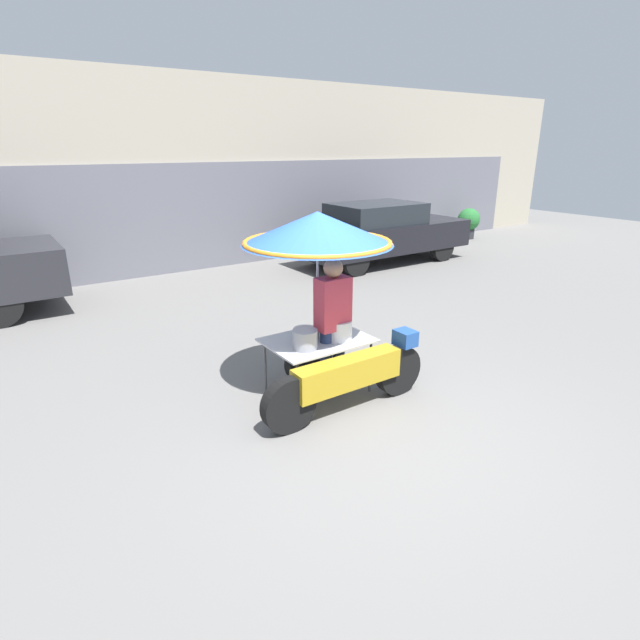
{
  "coord_description": "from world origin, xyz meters",
  "views": [
    {
      "loc": [
        -2.94,
        -3.45,
        2.76
      ],
      "look_at": [
        0.03,
        0.93,
        0.9
      ],
      "focal_mm": 28.0,
      "sensor_mm": 36.0,
      "label": 1
    }
  ],
  "objects_px": {
    "vendor_person": "(333,320)",
    "parked_car": "(381,232)",
    "potted_plant": "(469,221)",
    "vendor_motorcycle_cart": "(322,262)"
  },
  "relations": [
    {
      "from": "potted_plant",
      "to": "vendor_motorcycle_cart",
      "type": "bearing_deg",
      "value": -148.18
    },
    {
      "from": "vendor_person",
      "to": "parked_car",
      "type": "bearing_deg",
      "value": 44.8
    },
    {
      "from": "vendor_motorcycle_cart",
      "to": "vendor_person",
      "type": "distance_m",
      "value": 0.68
    },
    {
      "from": "parked_car",
      "to": "potted_plant",
      "type": "relative_size",
      "value": 4.77
    },
    {
      "from": "vendor_motorcycle_cart",
      "to": "parked_car",
      "type": "relative_size",
      "value": 0.47
    },
    {
      "from": "vendor_motorcycle_cart",
      "to": "vendor_person",
      "type": "height_order",
      "value": "vendor_motorcycle_cart"
    },
    {
      "from": "parked_car",
      "to": "vendor_person",
      "type": "bearing_deg",
      "value": -135.2
    },
    {
      "from": "vendor_motorcycle_cart",
      "to": "potted_plant",
      "type": "distance_m",
      "value": 11.32
    },
    {
      "from": "vendor_person",
      "to": "parked_car",
      "type": "relative_size",
      "value": 0.36
    },
    {
      "from": "vendor_person",
      "to": "vendor_motorcycle_cart",
      "type": "bearing_deg",
      "value": 157.85
    }
  ]
}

